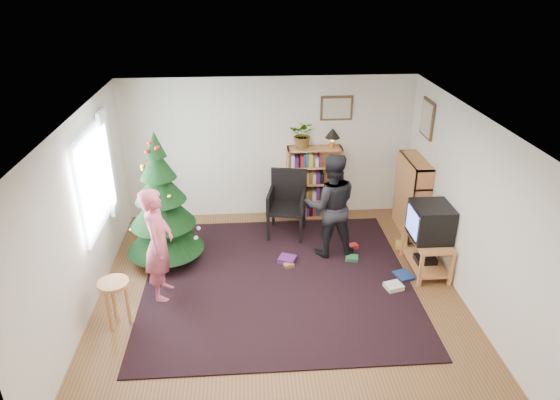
{
  "coord_description": "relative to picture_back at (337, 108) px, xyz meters",
  "views": [
    {
      "loc": [
        -0.4,
        -5.72,
        4.16
      ],
      "look_at": [
        0.06,
        0.71,
        1.1
      ],
      "focal_mm": 32.0,
      "sensor_mm": 36.0,
      "label": 1
    }
  ],
  "objects": [
    {
      "name": "floor_clutter",
      "position": [
        0.04,
        -1.82,
        -1.91
      ],
      "size": [
        2.09,
        1.35,
        0.08
      ],
      "color": "#A51E19",
      "rests_on": "rug"
    },
    {
      "name": "picture_back",
      "position": [
        0.0,
        0.0,
        0.0
      ],
      "size": [
        0.55,
        0.03,
        0.42
      ],
      "color": "#4C3319",
      "rests_on": "wall_back"
    },
    {
      "name": "potted_plant",
      "position": [
        -0.57,
        -0.14,
        -0.41
      ],
      "size": [
        0.55,
        0.51,
        0.49
      ],
      "primitive_type": "imported",
      "rotation": [
        0.0,
        0.0,
        -0.38
      ],
      "color": "gray",
      "rests_on": "bookshelf_back"
    },
    {
      "name": "bookshelf_right",
      "position": [
        1.19,
        -0.82,
        -1.29
      ],
      "size": [
        0.3,
        0.95,
        1.3
      ],
      "rotation": [
        0.0,
        0.0,
        1.57
      ],
      "color": "#C57046",
      "rests_on": "floor"
    },
    {
      "name": "crt_tv",
      "position": [
        1.07,
        -2.03,
        -1.14
      ],
      "size": [
        0.55,
        0.59,
        0.52
      ],
      "color": "black",
      "rests_on": "tv_stand"
    },
    {
      "name": "person_by_chair",
      "position": [
        -0.29,
        -1.46,
        -1.11
      ],
      "size": [
        0.83,
        0.65,
        1.67
      ],
      "primitive_type": "imported",
      "rotation": [
        0.0,
        0.0,
        3.12
      ],
      "color": "black",
      "rests_on": "rug"
    },
    {
      "name": "wall_front",
      "position": [
        -1.15,
        -4.97,
        -0.7
      ],
      "size": [
        5.0,
        0.02,
        2.5
      ],
      "primitive_type": "cube",
      "color": "silver",
      "rests_on": "floor"
    },
    {
      "name": "table_lamp",
      "position": [
        -0.07,
        -0.14,
        -0.42
      ],
      "size": [
        0.26,
        0.26,
        0.34
      ],
      "color": "#A57F33",
      "rests_on": "bookshelf_back"
    },
    {
      "name": "christmas_tree",
      "position": [
        -2.81,
        -1.51,
        -1.08
      ],
      "size": [
        1.15,
        1.15,
        2.09
      ],
      "rotation": [
        0.0,
        0.0,
        -0.22
      ],
      "color": "#3F2816",
      "rests_on": "rug"
    },
    {
      "name": "bookshelf_back",
      "position": [
        -0.37,
        -0.14,
        -1.29
      ],
      "size": [
        0.95,
        0.3,
        1.3
      ],
      "color": "#C57046",
      "rests_on": "floor"
    },
    {
      "name": "window_pane",
      "position": [
        -3.62,
        -1.88,
        -0.45
      ],
      "size": [
        0.04,
        1.2,
        1.4
      ],
      "primitive_type": "cube",
      "color": "silver",
      "rests_on": "wall_left"
    },
    {
      "name": "armchair",
      "position": [
        -0.91,
        -0.7,
        -1.36
      ],
      "size": [
        0.71,
        0.72,
        1.09
      ],
      "rotation": [
        0.0,
        0.0,
        -0.21
      ],
      "color": "black",
      "rests_on": "rug"
    },
    {
      "name": "picture_right",
      "position": [
        1.33,
        -0.73,
        0.0
      ],
      "size": [
        0.03,
        0.5,
        0.6
      ],
      "color": "#4C3319",
      "rests_on": "wall_right"
    },
    {
      "name": "person_standing",
      "position": [
        -2.75,
        -2.39,
        -1.15
      ],
      "size": [
        0.41,
        0.6,
        1.61
      ],
      "primitive_type": "imported",
      "rotation": [
        0.0,
        0.0,
        1.53
      ],
      "color": "#C64F63",
      "rests_on": "rug"
    },
    {
      "name": "floor",
      "position": [
        -1.15,
        -2.48,
        -1.95
      ],
      "size": [
        5.0,
        5.0,
        0.0
      ],
      "primitive_type": "plane",
      "color": "brown",
      "rests_on": "ground"
    },
    {
      "name": "stool",
      "position": [
        -3.23,
        -2.98,
        -1.46
      ],
      "size": [
        0.38,
        0.38,
        0.64
      ],
      "color": "#C57046",
      "rests_on": "floor"
    },
    {
      "name": "wall_back",
      "position": [
        -1.15,
        0.02,
        -0.7
      ],
      "size": [
        5.0,
        0.02,
        2.5
      ],
      "primitive_type": "cube",
      "color": "silver",
      "rests_on": "floor"
    },
    {
      "name": "ceiling",
      "position": [
        -1.15,
        -2.48,
        0.55
      ],
      "size": [
        5.0,
        5.0,
        0.0
      ],
      "primitive_type": "plane",
      "rotation": [
        3.14,
        0.0,
        0.0
      ],
      "color": "white",
      "rests_on": "wall_back"
    },
    {
      "name": "rug",
      "position": [
        -1.15,
        -2.17,
        -1.94
      ],
      "size": [
        3.8,
        3.6,
        0.02
      ],
      "primitive_type": "cube",
      "color": "black",
      "rests_on": "floor"
    },
    {
      "name": "wall_right",
      "position": [
        1.35,
        -2.48,
        -0.7
      ],
      "size": [
        0.02,
        5.0,
        2.5
      ],
      "primitive_type": "cube",
      "color": "silver",
      "rests_on": "floor"
    },
    {
      "name": "wall_left",
      "position": [
        -3.65,
        -2.48,
        -0.7
      ],
      "size": [
        0.02,
        5.0,
        2.5
      ],
      "primitive_type": "cube",
      "color": "silver",
      "rests_on": "floor"
    },
    {
      "name": "curtain",
      "position": [
        -3.58,
        -1.18,
        -0.45
      ],
      "size": [
        0.06,
        0.35,
        1.6
      ],
      "primitive_type": "cube",
      "color": "white",
      "rests_on": "wall_left"
    },
    {
      "name": "tv_stand",
      "position": [
        1.07,
        -2.03,
        -1.62
      ],
      "size": [
        0.5,
        0.9,
        0.55
      ],
      "color": "#C57046",
      "rests_on": "floor"
    }
  ]
}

